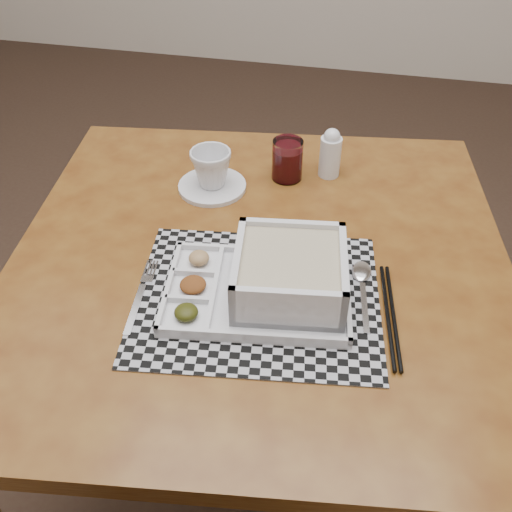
% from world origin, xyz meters
% --- Properties ---
extents(floor, '(5.00, 5.00, 0.00)m').
position_xyz_m(floor, '(0.00, 0.00, 0.00)').
color(floor, '#312118').
rests_on(floor, ground).
extents(dining_table, '(1.07, 1.07, 0.71)m').
position_xyz_m(dining_table, '(0.47, -0.11, 0.64)').
color(dining_table, '#50260E').
rests_on(dining_table, ground).
extents(placemat, '(0.47, 0.41, 0.00)m').
position_xyz_m(placemat, '(0.49, -0.22, 0.71)').
color(placemat, '#A09FA7').
rests_on(placemat, dining_table).
extents(serving_tray, '(0.35, 0.26, 0.09)m').
position_xyz_m(serving_tray, '(0.53, -0.21, 0.75)').
color(serving_tray, silver).
rests_on(serving_tray, placemat).
extents(fork, '(0.04, 0.19, 0.00)m').
position_xyz_m(fork, '(0.29, -0.26, 0.72)').
color(fork, silver).
rests_on(fork, placemat).
extents(spoon, '(0.04, 0.18, 0.01)m').
position_xyz_m(spoon, '(0.67, -0.13, 0.72)').
color(spoon, silver).
rests_on(spoon, placemat).
extents(chopsticks, '(0.05, 0.24, 0.01)m').
position_xyz_m(chopsticks, '(0.72, -0.22, 0.72)').
color(chopsticks, black).
rests_on(chopsticks, placemat).
extents(saucer, '(0.15, 0.15, 0.01)m').
position_xyz_m(saucer, '(0.32, 0.09, 0.72)').
color(saucer, silver).
rests_on(saucer, dining_table).
extents(cup, '(0.10, 0.10, 0.08)m').
position_xyz_m(cup, '(0.32, 0.09, 0.76)').
color(cup, silver).
rests_on(cup, saucer).
extents(juice_glass, '(0.07, 0.07, 0.09)m').
position_xyz_m(juice_glass, '(0.47, 0.17, 0.75)').
color(juice_glass, white).
rests_on(juice_glass, dining_table).
extents(creamer_bottle, '(0.05, 0.05, 0.12)m').
position_xyz_m(creamer_bottle, '(0.56, 0.20, 0.77)').
color(creamer_bottle, silver).
rests_on(creamer_bottle, dining_table).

